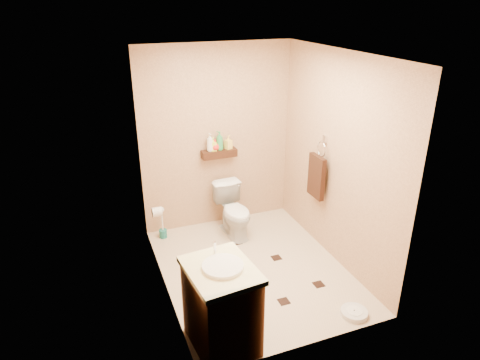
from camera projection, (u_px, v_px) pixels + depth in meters
name	position (u px, v px, depth m)	size (l,w,h in m)	color
ground	(253.00, 269.00, 4.93)	(2.50, 2.50, 0.00)	beige
wall_back	(217.00, 138.00, 5.52)	(2.00, 0.04, 2.40)	tan
wall_front	(316.00, 229.00, 3.38)	(2.00, 0.04, 2.40)	tan
wall_left	(159.00, 187.00, 4.12)	(0.04, 2.50, 2.40)	tan
wall_right	(337.00, 161.00, 4.78)	(0.04, 2.50, 2.40)	tan
ceiling	(256.00, 54.00, 3.97)	(2.00, 2.50, 0.02)	white
wall_shelf	(219.00, 153.00, 5.52)	(0.46, 0.14, 0.10)	#3E1B11
floor_accents	(257.00, 270.00, 4.90)	(1.18, 1.35, 0.01)	black
toilet	(234.00, 211.00, 5.53)	(0.37, 0.65, 0.67)	white
vanity	(221.00, 306.00, 3.72)	(0.61, 0.71, 0.94)	brown
bathroom_scale	(354.00, 313.00, 4.21)	(0.29, 0.29, 0.05)	silver
toilet_brush	(163.00, 227.00, 5.51)	(0.10, 0.10, 0.44)	#1B6C65
towel_ring	(317.00, 175.00, 5.07)	(0.12, 0.30, 0.76)	silver
toilet_paper	(157.00, 212.00, 4.93)	(0.12, 0.11, 0.12)	silver
bottle_a	(210.00, 142.00, 5.42)	(0.09, 0.09, 0.23)	silver
bottle_b	(213.00, 144.00, 5.44)	(0.08, 0.08, 0.18)	yellow
bottle_c	(215.00, 145.00, 5.46)	(0.11, 0.11, 0.15)	red
bottle_d	(220.00, 141.00, 5.46)	(0.09, 0.09, 0.24)	#2F8D4B
bottle_e	(228.00, 142.00, 5.51)	(0.08, 0.08, 0.18)	#F4CA51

